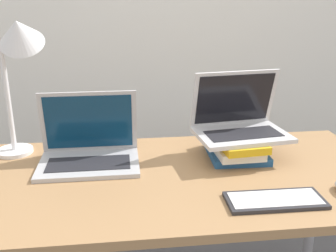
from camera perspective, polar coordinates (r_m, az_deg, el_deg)
name	(u,v)px	position (r m, az deg, el deg)	size (l,w,h in m)	color
desk	(183,195)	(1.43, 2.14, -9.97)	(1.48, 0.74, 0.76)	#9E754C
laptop_left	(89,149)	(1.49, -11.39, -3.36)	(0.36, 0.25, 0.26)	#B2B2B7
book_stack	(235,146)	(1.54, 9.76, -2.92)	(0.22, 0.29, 0.09)	#235693
laptop_on_books	(239,122)	(1.52, 10.29, 0.54)	(0.37, 0.28, 0.24)	silver
wireless_keyboard	(275,200)	(1.26, 15.27, -10.34)	(0.30, 0.13, 0.01)	#28282D
desk_lamp	(18,49)	(1.53, -20.94, 10.42)	(0.23, 0.20, 0.56)	white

